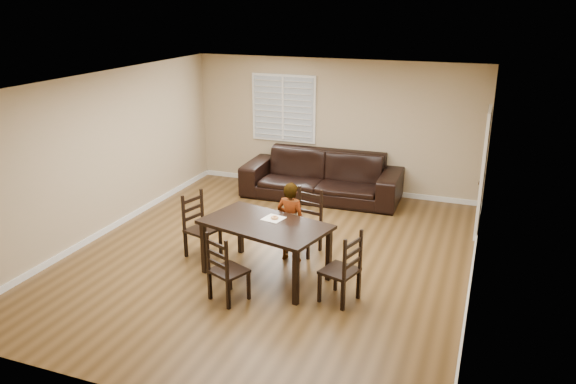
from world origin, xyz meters
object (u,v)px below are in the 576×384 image
object	(u,v)px
chair_near	(308,222)
chair_left	(197,227)
dining_table	(265,229)
donut	(275,217)
sofa	(322,176)
chair_far	(222,272)
child	(291,222)
chair_right	(347,272)

from	to	relation	value
chair_near	chair_left	bearing A→B (deg)	-141.45
dining_table	donut	xyz separation A→B (m)	(0.07, 0.19, 0.11)
chair_near	sofa	bearing A→B (deg)	115.17
chair_left	donut	bearing A→B (deg)	-79.70
chair_far	child	distance (m)	1.57
chair_far	child	world-z (taller)	child
chair_right	chair_left	bearing A→B (deg)	-87.36
chair_near	sofa	xyz separation A→B (m)	(-0.54, 2.46, -0.01)
chair_left	chair_right	size ratio (longest dim) A/B	1.01
chair_left	chair_right	distance (m)	2.67
chair_far	donut	bearing A→B (deg)	-82.97
chair_far	donut	world-z (taller)	chair_far
chair_near	dining_table	bearing A→B (deg)	-91.15
chair_right	donut	world-z (taller)	chair_right
chair_near	donut	size ratio (longest dim) A/B	8.99
chair_right	chair_far	bearing A→B (deg)	-53.06
chair_near	chair_left	xyz separation A→B (m)	(-1.56, -0.75, -0.01)
dining_table	chair_far	size ratio (longest dim) A/B	2.02
dining_table	chair_near	size ratio (longest dim) A/B	1.92
chair_far	child	size ratio (longest dim) A/B	0.77
donut	chair_left	bearing A→B (deg)	173.97
chair_near	chair_right	size ratio (longest dim) A/B	1.02
chair_left	sofa	world-z (taller)	chair_left
chair_left	dining_table	bearing A→B (deg)	-88.03
chair_right	child	bearing A→B (deg)	-112.96
dining_table	child	distance (m)	0.65
donut	chair_near	bearing A→B (deg)	77.39
dining_table	donut	world-z (taller)	donut
dining_table	child	size ratio (longest dim) A/B	1.56
chair_far	donut	distance (m)	1.19
dining_table	chair_far	xyz separation A→B (m)	(-0.24, -0.89, -0.30)
chair_far	chair_right	distance (m)	1.63
child	donut	xyz separation A→B (m)	(-0.09, -0.43, 0.23)
chair_right	sofa	xyz separation A→B (m)	(-1.56, 3.87, 0.00)
dining_table	child	world-z (taller)	child
dining_table	chair_right	bearing A→B (deg)	-0.26
chair_right	donut	xyz separation A→B (m)	(-1.22, 0.52, 0.40)
chair_near	donut	world-z (taller)	chair_near
chair_left	sofa	distance (m)	3.37
chair_right	sofa	bearing A→B (deg)	-141.06
chair_left	donut	world-z (taller)	chair_left
chair_far	child	xyz separation A→B (m)	(0.40, 1.51, 0.19)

